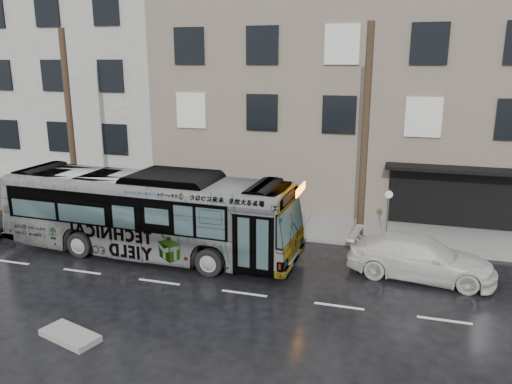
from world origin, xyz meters
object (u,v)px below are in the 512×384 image
Objects in this scene: utility_pole_rear at (70,125)px; white_sedan at (420,257)px; sign_post at (387,217)px; utility_pole_front at (365,137)px; bus at (147,213)px.

white_sedan is at bearing -9.25° from utility_pole_rear.
utility_pole_rear is at bearing 86.55° from white_sedan.
white_sedan is (1.30, -2.67, -0.60)m from sign_post.
utility_pole_rear is 1.73× the size of white_sedan.
sign_post is (1.10, 0.00, -3.30)m from utility_pole_front.
utility_pole_rear is 17.07m from white_sedan.
bus is at bearing 99.74° from white_sedan.
utility_pole_front is 1.00× the size of utility_pole_rear.
utility_pole_front is at bearing 47.75° from white_sedan.
utility_pole_rear reaches higher than sign_post.
utility_pole_front is 14.00m from utility_pole_rear.
sign_post is at bearing 0.00° from utility_pole_front.
utility_pole_front is 5.30m from white_sedan.
sign_post is at bearing 0.00° from utility_pole_rear.
bus is 2.38× the size of white_sedan.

